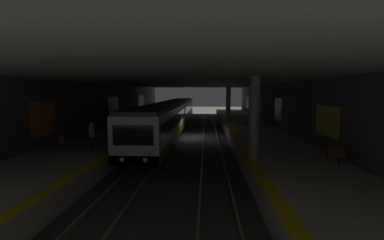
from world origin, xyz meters
name	(u,v)px	position (x,y,z in m)	size (l,w,h in m)	color
ground_plane	(189,138)	(0.00, 0.00, 0.00)	(120.00, 120.00, 0.00)	#42423F
track_left	(210,137)	(0.00, -2.20, 0.08)	(60.00, 1.53, 0.16)	gray
track_right	(168,137)	(0.00, 2.20, 0.08)	(60.00, 1.53, 0.16)	gray
platform_left	(253,133)	(0.00, -6.55, 0.53)	(60.00, 5.30, 1.06)	beige
platform_right	(127,132)	(0.00, 6.55, 0.53)	(60.00, 5.30, 1.06)	beige
wall_left	(282,111)	(0.06, -9.45, 2.80)	(60.00, 0.56, 5.60)	#56565B
wall_right	(100,111)	(0.04, 9.45, 2.80)	(60.00, 0.56, 5.60)	#56565B
ceiling_slab	(189,82)	(0.00, 0.00, 5.80)	(60.00, 19.40, 0.40)	beige
pillar_near	(254,118)	(-13.09, -4.35, 3.33)	(0.56, 0.56, 4.55)	gray
pillar_far	(228,104)	(4.55, -4.35, 3.33)	(0.56, 0.56, 4.55)	gray
metro_train	(173,115)	(4.40, 2.20, 2.02)	(35.98, 2.83, 3.49)	silver
bench_left_near	(335,152)	(-13.45, -8.53, 1.57)	(1.70, 0.47, 0.86)	#262628
bench_left_mid	(266,120)	(3.00, -8.53, 1.57)	(1.70, 0.47, 0.86)	#262628
bench_left_far	(254,114)	(11.30, -8.53, 1.57)	(1.70, 0.47, 0.86)	#262628
bench_right_near	(92,127)	(-4.13, 8.53, 1.57)	(1.70, 0.47, 0.86)	#262628
bench_right_mid	(115,120)	(2.03, 8.53, 1.57)	(1.70, 0.47, 0.86)	#262628
person_waiting_near	(128,121)	(-1.84, 5.94, 1.88)	(0.60, 0.22, 1.55)	#2C2C2C
person_walking_mid	(92,135)	(-11.28, 5.47, 2.00)	(0.60, 0.24, 1.74)	#414141
person_standing_far	(132,117)	(2.59, 6.72, 1.88)	(0.60, 0.22, 1.54)	#474747
suitcase_rolling	(113,129)	(-3.29, 6.90, 1.36)	(0.35, 0.24, 0.92)	navy
backpack_on_floor	(246,123)	(3.16, -6.24, 1.25)	(0.30, 0.20, 0.40)	black
trash_bin	(63,141)	(-10.55, 7.80, 1.48)	(0.44, 0.44, 0.85)	#595B5E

